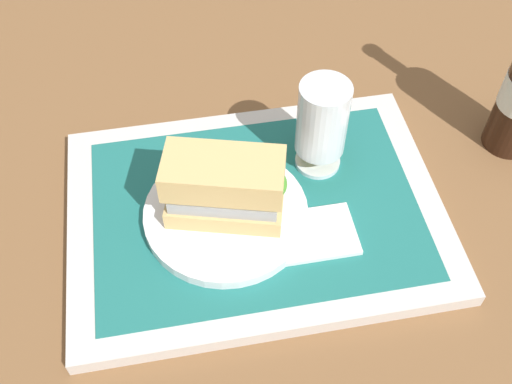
% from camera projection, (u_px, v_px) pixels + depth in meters
% --- Properties ---
extents(ground_plane, '(3.00, 3.00, 0.00)m').
position_uv_depth(ground_plane, '(256.00, 217.00, 0.74)').
color(ground_plane, brown).
extents(tray, '(0.44, 0.32, 0.02)m').
position_uv_depth(tray, '(256.00, 213.00, 0.73)').
color(tray, silver).
rests_on(tray, ground_plane).
extents(placemat, '(0.38, 0.27, 0.00)m').
position_uv_depth(placemat, '(256.00, 207.00, 0.73)').
color(placemat, '#1E6B66').
rests_on(placemat, tray).
extents(plate, '(0.19, 0.19, 0.01)m').
position_uv_depth(plate, '(226.00, 214.00, 0.71)').
color(plate, white).
rests_on(plate, placemat).
extents(sandwich, '(0.14, 0.10, 0.08)m').
position_uv_depth(sandwich, '(227.00, 187.00, 0.67)').
color(sandwich, tan).
rests_on(sandwich, plate).
extents(beer_glass, '(0.06, 0.06, 0.12)m').
position_uv_depth(beer_glass, '(322.00, 125.00, 0.72)').
color(beer_glass, silver).
rests_on(beer_glass, placemat).
extents(napkin_folded, '(0.09, 0.07, 0.01)m').
position_uv_depth(napkin_folded, '(316.00, 234.00, 0.70)').
color(napkin_folded, white).
rests_on(napkin_folded, placemat).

